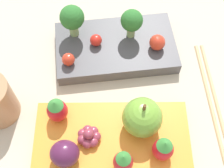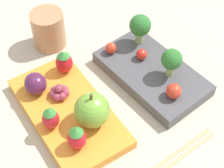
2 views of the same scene
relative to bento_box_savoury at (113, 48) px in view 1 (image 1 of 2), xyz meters
The scene contains 15 objects.
ground_plane 0.08m from the bento_box_savoury, 94.33° to the right, with size 4.00×4.00×0.00m, color #BCB29E.
bento_box_savoury is the anchor object (origin of this frame).
bento_box_fruit 0.17m from the bento_box_savoury, 91.51° to the right, with size 0.23×0.12×0.02m.
broccoli_floret_0 0.06m from the bento_box_savoury, 35.72° to the left, with size 0.04×0.04×0.06m.
broccoli_floret_1 0.09m from the bento_box_savoury, 163.15° to the left, with size 0.04×0.04×0.06m.
cherry_tomato_0 0.07m from the bento_box_savoury, ahead, with size 0.03×0.03×0.03m.
cherry_tomato_1 0.04m from the bento_box_savoury, behind, with size 0.02×0.02×0.02m.
cherry_tomato_2 0.09m from the bento_box_savoury, 152.91° to the right, with size 0.02×0.02×0.02m.
apple 0.15m from the bento_box_savoury, 76.09° to the right, with size 0.06×0.06×0.07m.
strawberry_0 0.20m from the bento_box_savoury, 71.53° to the right, with size 0.03×0.03×0.04m.
strawberry_1 0.16m from the bento_box_savoury, 123.13° to the right, with size 0.03×0.03×0.05m.
strawberry_2 0.21m from the bento_box_savoury, 87.60° to the right, with size 0.03×0.03×0.04m.
plum 0.21m from the bento_box_savoury, 109.95° to the right, with size 0.04×0.04×0.04m.
grape_cluster 0.17m from the bento_box_savoury, 103.26° to the right, with size 0.03×0.03×0.03m.
chopsticks_pair 0.18m from the bento_box_savoury, 30.96° to the right, with size 0.03×0.21×0.01m.
Camera 1 is at (0.00, -0.23, 0.45)m, focal length 50.00 mm.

